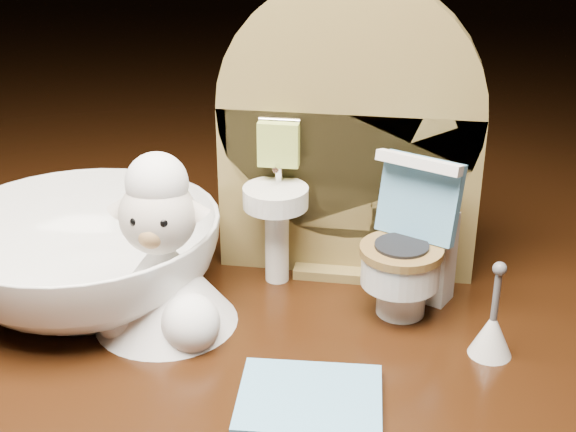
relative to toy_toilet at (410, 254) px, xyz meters
name	(u,v)px	position (x,y,z in m)	size (l,w,h in m)	color
backdrop_panel	(347,150)	(-0.03, 0.03, 0.04)	(0.13, 0.05, 0.15)	olive
toy_toilet	(410,254)	(0.00, 0.00, 0.00)	(0.05, 0.05, 0.08)	white
bath_mat	(310,400)	(-0.04, -0.08, -0.03)	(0.06, 0.05, 0.00)	#5FA2CE
toilet_brush	(492,331)	(0.04, -0.04, -0.02)	(0.02, 0.02, 0.05)	white
plush_lamb	(163,268)	(-0.11, -0.03, 0.00)	(0.07, 0.07, 0.09)	white
ceramic_bowl	(85,257)	(-0.16, -0.01, -0.01)	(0.13, 0.13, 0.04)	white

